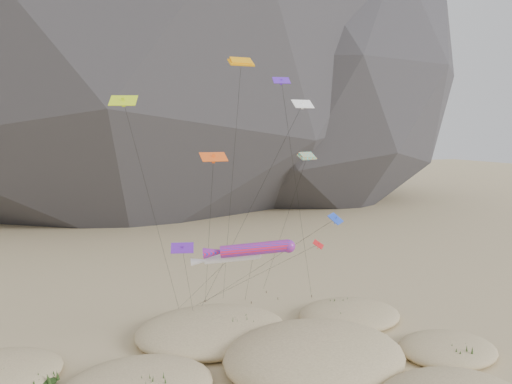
{
  "coord_description": "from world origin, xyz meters",
  "views": [
    {
      "loc": [
        -17.38,
        -32.85,
        21.57
      ],
      "look_at": [
        0.53,
        12.0,
        15.47
      ],
      "focal_mm": 35.0,
      "sensor_mm": 36.0,
      "label": 1
    }
  ],
  "objects": [
    {
      "name": "orange_parafoil",
      "position": [
        -0.26,
        14.0,
        27.7
      ],
      "size": [
        3.15,
        12.71,
        28.56
      ],
      "color": "orange",
      "rests_on": "ground"
    },
    {
      "name": "rainbow_tube_kite",
      "position": [
        -1.25,
        8.68,
        10.67
      ],
      "size": [
        9.54,
        17.62,
        11.61
      ],
      "color": "#FE1A3B",
      "rests_on": "ground"
    },
    {
      "name": "delta_kites",
      "position": [
        -1.38,
        10.43,
        17.99
      ],
      "size": [
        25.35,
        20.02,
        26.26
      ],
      "color": "red",
      "rests_on": "ground"
    },
    {
      "name": "kite_stakes",
      "position": [
        1.88,
        23.06,
        0.15
      ],
      "size": [
        20.0,
        5.97,
        0.3
      ],
      "color": "#3F2D1E",
      "rests_on": "ground"
    },
    {
      "name": "white_tube_kite",
      "position": [
        -2.96,
        10.4,
        9.57
      ],
      "size": [
        6.5,
        15.52,
        10.24
      ],
      "color": "silver",
      "rests_on": "ground"
    },
    {
      "name": "dune_grass",
      "position": [
        -1.37,
        3.74,
        0.85
      ],
      "size": [
        42.34,
        27.47,
        1.51
      ],
      "color": "black",
      "rests_on": "ground"
    },
    {
      "name": "multi_parafoil",
      "position": [
        5.98,
        12.0,
        18.59
      ],
      "size": [
        3.14,
        16.84,
        19.3
      ],
      "color": "orange",
      "rests_on": "ground"
    },
    {
      "name": "dunes",
      "position": [
        -2.41,
        3.51,
        0.74
      ],
      "size": [
        51.46,
        36.89,
        4.39
      ],
      "color": "#CCB789",
      "rests_on": "ground"
    }
  ]
}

